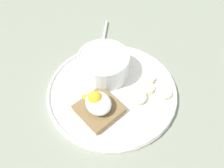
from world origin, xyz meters
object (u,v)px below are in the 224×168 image
Objects in this scene: banana_slice_back at (163,93)px; poached_egg at (98,102)px; banana_slice_front at (148,79)px; banana_slice_right at (138,97)px; spoon at (104,38)px; banana_slice_left at (147,88)px; oatmeal_bowl at (104,65)px; toast_slice at (99,109)px.

poached_egg is at bearing -102.79° from banana_slice_back.
banana_slice_front is 1.15× the size of banana_slice_right.
poached_egg is at bearing -30.16° from spoon.
banana_slice_front is at bearing -173.11° from banana_slice_back.
poached_egg reaches higher than spoon.
banana_slice_right is (1.28, -3.32, 0.24)cm from banana_slice_left.
banana_slice_right is 22.81cm from spoon.
banana_slice_front is 0.40× the size of spoon.
oatmeal_bowl reaches higher than poached_egg.
banana_slice_left is 3.56cm from banana_slice_right.
banana_slice_left is 0.98× the size of banana_slice_back.
banana_slice_left is at bearing -38.90° from banana_slice_front.
banana_slice_back reaches higher than spoon.
poached_egg reaches higher than toast_slice.
oatmeal_bowl is at bearing -131.35° from banana_slice_front.
spoon is at bearing 171.20° from banana_slice_right.
spoon is (-12.35, 6.31, -3.50)cm from oatmeal_bowl.
toast_slice is 11.92cm from banana_slice_left.
banana_slice_back is at bearing 35.33° from oatmeal_bowl.
oatmeal_bowl reaches higher than banana_slice_right.
toast_slice and banana_slice_back have the same top height.
banana_slice_front is at bearing 98.18° from toast_slice.
poached_egg is 1.48× the size of banana_slice_back.
toast_slice is 2.01× the size of banana_slice_back.
poached_egg is 12.27cm from banana_slice_left.
toast_slice is 2.04× the size of banana_slice_left.
banana_slice_front is (-1.95, 13.55, -0.26)cm from toast_slice.
spoon is at bearing 149.84° from poached_egg.
toast_slice is 24.39cm from spoon.
spoon is (-24.17, -2.07, -1.25)cm from banana_slice_back.
spoon is (-22.50, 3.48, -1.33)cm from banana_slice_right.
banana_slice_front and banana_slice_left have the same top height.
oatmeal_bowl is at bearing 145.74° from poached_egg.
poached_egg is 1.67× the size of banana_slice_front.
banana_slice_front is (6.85, 7.78, -2.38)cm from oatmeal_bowl.
banana_slice_right is at bearing -106.73° from banana_slice_back.
banana_slice_front is at bearing 141.10° from banana_slice_left.
toast_slice is at bearing 22.32° from poached_egg.
toast_slice is 8.70cm from banana_slice_right.
spoon is at bearing -175.10° from banana_slice_back.
poached_egg is (-0.20, -0.08, 2.25)cm from toast_slice.
oatmeal_bowl is 10.40cm from poached_egg.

